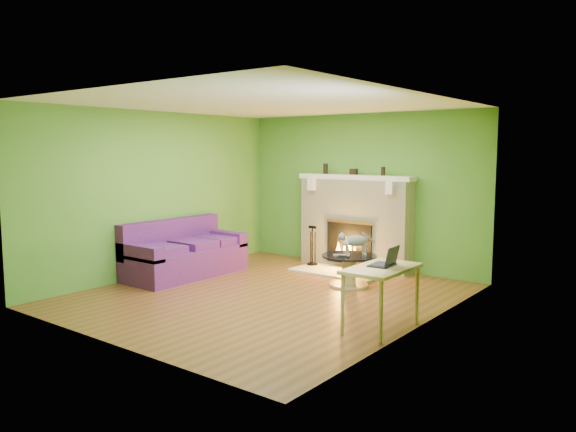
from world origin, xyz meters
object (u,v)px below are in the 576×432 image
at_px(coffee_table, 349,268).
at_px(desk, 381,274).
at_px(cat, 356,243).
at_px(sofa, 184,254).

bearing_deg(coffee_table, desk, -48.77).
height_order(coffee_table, cat, cat).
relative_size(coffee_table, cat, 1.46).
height_order(coffee_table, desk, desk).
relative_size(coffee_table, desk, 0.85).
bearing_deg(cat, desk, -17.86).
height_order(sofa, coffee_table, sofa).
height_order(desk, cat, cat).
bearing_deg(coffee_table, sofa, -157.80).
bearing_deg(desk, cat, 128.60).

